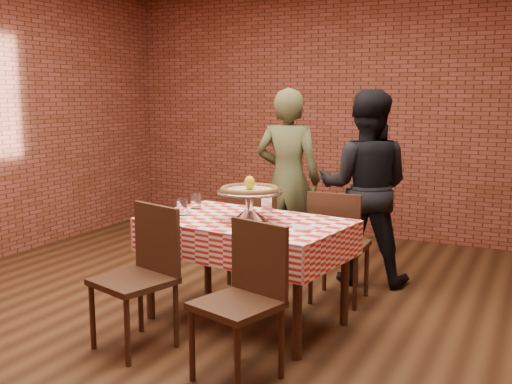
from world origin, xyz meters
TOP-DOWN VIEW (x-y plane):
  - ground at (0.00, 0.00)m, footprint 6.00×6.00m
  - back_wall at (0.00, 3.00)m, footprint 5.50×0.00m
  - table at (0.23, 0.04)m, footprint 1.49×1.01m
  - tablecloth at (0.23, 0.04)m, footprint 1.53×1.05m
  - pizza_stand at (0.28, 0.01)m, footprint 0.60×0.60m
  - pizza at (0.28, 0.01)m, footprint 0.52×0.52m
  - lemon at (0.28, 0.01)m, footprint 0.09×0.09m
  - water_glass_left at (-0.25, -0.04)m, footprint 0.09×0.09m
  - water_glass_right at (-0.29, 0.22)m, footprint 0.09×0.09m
  - side_plate at (0.71, -0.07)m, footprint 0.17×0.17m
  - sweetener_packet_a at (0.76, -0.22)m, footprint 0.06×0.04m
  - sweetener_packet_b at (0.86, -0.15)m, footprint 0.05×0.04m
  - condiment_caddy at (0.28, 0.32)m, footprint 0.10×0.08m
  - chair_near_left at (-0.21, -0.69)m, footprint 0.54×0.54m
  - chair_near_right at (0.59, -0.78)m, footprint 0.52×0.52m
  - chair_far_left at (-0.11, 0.86)m, footprint 0.44×0.44m
  - chair_far_right at (0.69, 0.77)m, footprint 0.43×0.43m
  - diner_olive at (-0.04, 1.43)m, footprint 0.66×0.48m
  - diner_black at (0.72, 1.33)m, footprint 0.91×0.77m

SIDE VIEW (x-z plane):
  - ground at x=0.00m, z-range 0.00..0.00m
  - table at x=0.23m, z-range 0.00..0.75m
  - chair_far_left at x=-0.11m, z-range 0.00..0.86m
  - chair_far_right at x=0.69m, z-range 0.00..0.90m
  - chair_near_right at x=0.59m, z-range 0.00..0.90m
  - chair_near_left at x=-0.21m, z-range 0.00..0.92m
  - tablecloth at x=0.23m, z-range 0.52..0.76m
  - sweetener_packet_a at x=0.76m, z-range 0.76..0.76m
  - sweetener_packet_b at x=0.86m, z-range 0.76..0.76m
  - side_plate at x=0.71m, z-range 0.76..0.77m
  - water_glass_left at x=-0.25m, z-range 0.76..0.88m
  - water_glass_right at x=-0.29m, z-range 0.76..0.88m
  - condiment_caddy at x=0.28m, z-range 0.76..0.89m
  - diner_black at x=0.72m, z-range 0.00..1.67m
  - diner_olive at x=-0.04m, z-range 0.00..1.69m
  - pizza_stand at x=0.28m, z-range 0.76..0.97m
  - pizza at x=0.28m, z-range 0.96..0.99m
  - lemon at x=0.28m, z-range 0.98..1.08m
  - back_wall at x=0.00m, z-range -1.30..4.20m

